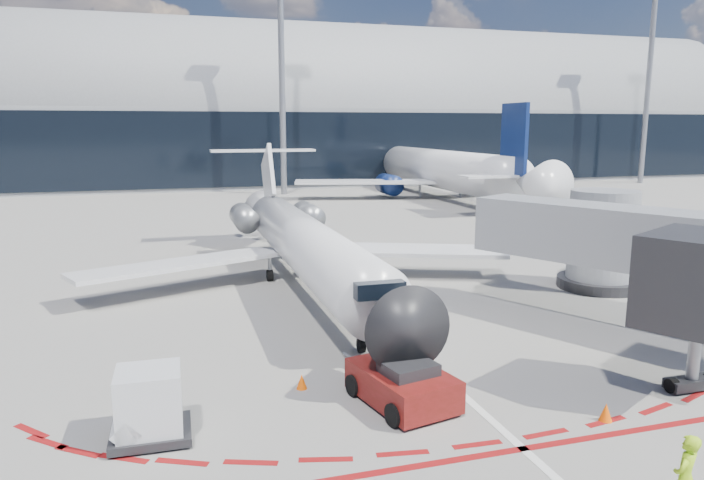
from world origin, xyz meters
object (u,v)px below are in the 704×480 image
object	(u,v)px
pushback_tug	(403,384)
uld_container	(150,405)
regional_jet	(302,241)
ramp_worker	(685,479)

from	to	relation	value
pushback_tug	uld_container	distance (m)	6.88
regional_jet	uld_container	distance (m)	15.93
pushback_tug	uld_container	size ratio (longest dim) A/B	2.61
pushback_tug	uld_container	bearing A→B (deg)	168.80
regional_jet	pushback_tug	world-z (taller)	regional_jet
pushback_tug	ramp_worker	xyz separation A→B (m)	(3.42, -6.72, 0.35)
pushback_tug	uld_container	xyz separation A→B (m)	(-6.87, -0.16, 0.33)
ramp_worker	uld_container	bearing A→B (deg)	-59.57
pushback_tug	ramp_worker	bearing A→B (deg)	-75.53
ramp_worker	uld_container	distance (m)	12.20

